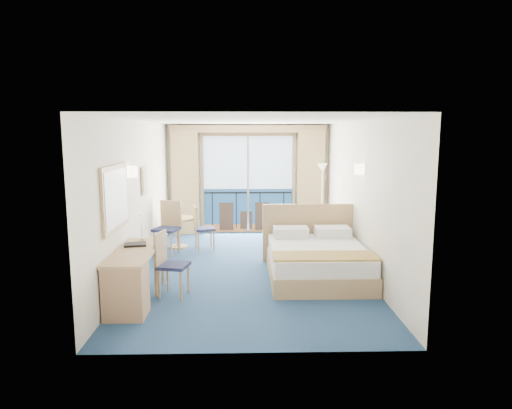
{
  "coord_description": "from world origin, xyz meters",
  "views": [
    {
      "loc": [
        -0.09,
        -8.12,
        2.48
      ],
      "look_at": [
        0.12,
        0.2,
        1.17
      ],
      "focal_mm": 32.0,
      "sensor_mm": 36.0,
      "label": 1
    }
  ],
  "objects_px": {
    "table_chair_a": "(201,225)",
    "armchair": "(313,227)",
    "bed": "(317,259)",
    "table_chair_b": "(168,224)",
    "floor_lamp": "(322,182)",
    "nightstand": "(333,239)",
    "desk": "(128,283)",
    "desk_chair": "(168,260)",
    "round_table": "(178,225)"
  },
  "relations": [
    {
      "from": "desk_chair",
      "to": "round_table",
      "type": "relative_size",
      "value": 1.36
    },
    {
      "from": "nightstand",
      "to": "table_chair_b",
      "type": "xyz_separation_m",
      "value": [
        -3.42,
        0.13,
        0.31
      ]
    },
    {
      "from": "nightstand",
      "to": "table_chair_a",
      "type": "relative_size",
      "value": 0.64
    },
    {
      "from": "desk_chair",
      "to": "table_chair_b",
      "type": "height_order",
      "value": "table_chair_b"
    },
    {
      "from": "desk_chair",
      "to": "desk",
      "type": "bearing_deg",
      "value": 159.21
    },
    {
      "from": "bed",
      "to": "floor_lamp",
      "type": "distance_m",
      "value": 3.23
    },
    {
      "from": "desk_chair",
      "to": "round_table",
      "type": "bearing_deg",
      "value": 17.35
    },
    {
      "from": "floor_lamp",
      "to": "table_chair_b",
      "type": "xyz_separation_m",
      "value": [
        -3.41,
        -1.32,
        -0.73
      ]
    },
    {
      "from": "table_chair_a",
      "to": "table_chair_b",
      "type": "bearing_deg",
      "value": 95.34
    },
    {
      "from": "floor_lamp",
      "to": "desk",
      "type": "height_order",
      "value": "floor_lamp"
    },
    {
      "from": "bed",
      "to": "table_chair_a",
      "type": "bearing_deg",
      "value": 138.74
    },
    {
      "from": "armchair",
      "to": "floor_lamp",
      "type": "height_order",
      "value": "floor_lamp"
    },
    {
      "from": "bed",
      "to": "desk_chair",
      "type": "bearing_deg",
      "value": -160.55
    },
    {
      "from": "nightstand",
      "to": "armchair",
      "type": "bearing_deg",
      "value": 101.71
    },
    {
      "from": "armchair",
      "to": "table_chair_b",
      "type": "bearing_deg",
      "value": 8.45
    },
    {
      "from": "armchair",
      "to": "table_chair_a",
      "type": "bearing_deg",
      "value": 8.02
    },
    {
      "from": "nightstand",
      "to": "bed",
      "type": "bearing_deg",
      "value": -110.83
    },
    {
      "from": "bed",
      "to": "desk",
      "type": "bearing_deg",
      "value": -151.71
    },
    {
      "from": "desk",
      "to": "desk_chair",
      "type": "relative_size",
      "value": 1.67
    },
    {
      "from": "bed",
      "to": "floor_lamp",
      "type": "relative_size",
      "value": 1.21
    },
    {
      "from": "armchair",
      "to": "desk",
      "type": "distance_m",
      "value": 5.34
    },
    {
      "from": "round_table",
      "to": "floor_lamp",
      "type": "bearing_deg",
      "value": 14.35
    },
    {
      "from": "desk_chair",
      "to": "table_chair_b",
      "type": "xyz_separation_m",
      "value": [
        -0.41,
        2.54,
        0.05
      ]
    },
    {
      "from": "bed",
      "to": "armchair",
      "type": "relative_size",
      "value": 3.06
    },
    {
      "from": "bed",
      "to": "round_table",
      "type": "relative_size",
      "value": 2.92
    },
    {
      "from": "armchair",
      "to": "round_table",
      "type": "bearing_deg",
      "value": 0.75
    },
    {
      "from": "nightstand",
      "to": "desk_chair",
      "type": "height_order",
      "value": "desk_chair"
    },
    {
      "from": "bed",
      "to": "table_chair_b",
      "type": "height_order",
      "value": "bed"
    },
    {
      "from": "bed",
      "to": "table_chair_b",
      "type": "relative_size",
      "value": 1.96
    },
    {
      "from": "nightstand",
      "to": "desk_chair",
      "type": "xyz_separation_m",
      "value": [
        -3.01,
        -2.41,
        0.26
      ]
    },
    {
      "from": "bed",
      "to": "round_table",
      "type": "height_order",
      "value": "bed"
    },
    {
      "from": "desk_chair",
      "to": "table_chair_a",
      "type": "relative_size",
      "value": 1.04
    },
    {
      "from": "bed",
      "to": "armchair",
      "type": "height_order",
      "value": "bed"
    },
    {
      "from": "floor_lamp",
      "to": "round_table",
      "type": "bearing_deg",
      "value": -165.65
    },
    {
      "from": "floor_lamp",
      "to": "desk",
      "type": "distance_m",
      "value": 5.78
    },
    {
      "from": "nightstand",
      "to": "floor_lamp",
      "type": "bearing_deg",
      "value": 90.25
    },
    {
      "from": "round_table",
      "to": "table_chair_b",
      "type": "height_order",
      "value": "table_chair_b"
    },
    {
      "from": "armchair",
      "to": "table_chair_b",
      "type": "height_order",
      "value": "table_chair_b"
    },
    {
      "from": "desk_chair",
      "to": "armchair",
      "type": "bearing_deg",
      "value": -25.74
    },
    {
      "from": "bed",
      "to": "table_chair_a",
      "type": "relative_size",
      "value": 2.24
    },
    {
      "from": "desk_chair",
      "to": "round_table",
      "type": "distance_m",
      "value": 3.03
    },
    {
      "from": "armchair",
      "to": "table_chair_a",
      "type": "relative_size",
      "value": 0.73
    },
    {
      "from": "round_table",
      "to": "table_chair_b",
      "type": "relative_size",
      "value": 0.67
    },
    {
      "from": "table_chair_a",
      "to": "armchair",
      "type": "bearing_deg",
      "value": -86.74
    },
    {
      "from": "desk",
      "to": "floor_lamp",
      "type": "bearing_deg",
      "value": 52.81
    },
    {
      "from": "armchair",
      "to": "desk_chair",
      "type": "xyz_separation_m",
      "value": [
        -2.77,
        -3.59,
        0.24
      ]
    },
    {
      "from": "nightstand",
      "to": "round_table",
      "type": "relative_size",
      "value": 0.83
    },
    {
      "from": "armchair",
      "to": "round_table",
      "type": "distance_m",
      "value": 3.11
    },
    {
      "from": "floor_lamp",
      "to": "desk",
      "type": "xyz_separation_m",
      "value": [
        -3.45,
        -4.54,
        -0.91
      ]
    },
    {
      "from": "armchair",
      "to": "table_chair_a",
      "type": "xyz_separation_m",
      "value": [
        -2.53,
        -0.82,
        0.22
      ]
    }
  ]
}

